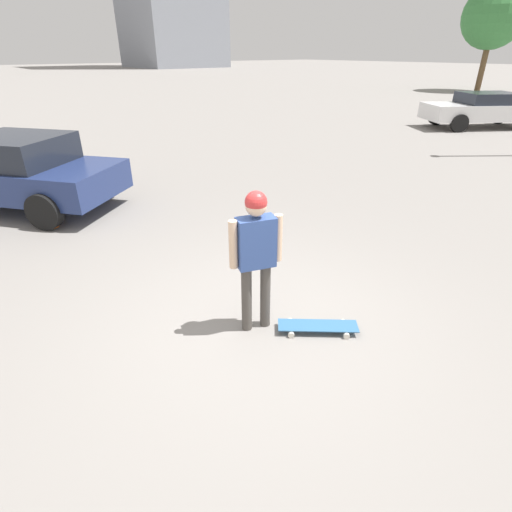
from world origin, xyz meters
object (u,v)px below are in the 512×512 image
(skateboard, at_px, (318,326))
(car_parked_far, at_px, (483,109))
(car_parked_near, at_px, (18,171))
(traffic_cone, at_px, (47,210))
(person, at_px, (256,247))

(skateboard, height_order, car_parked_far, car_parked_far)
(car_parked_far, bearing_deg, skateboard, 52.37)
(car_parked_near, distance_m, traffic_cone, 1.51)
(traffic_cone, bearing_deg, person, -166.70)
(car_parked_near, xyz_separation_m, traffic_cone, (-1.44, -0.11, -0.42))
(car_parked_near, bearing_deg, car_parked_far, -132.44)
(car_parked_far, xyz_separation_m, traffic_cone, (-0.09, 17.10, -0.41))
(skateboard, relative_size, car_parked_near, 0.20)
(traffic_cone, bearing_deg, car_parked_near, 4.25)
(traffic_cone, bearing_deg, car_parked_far, -89.69)
(skateboard, relative_size, traffic_cone, 1.28)
(person, height_order, traffic_cone, person)
(car_parked_far, relative_size, traffic_cone, 7.36)
(person, distance_m, skateboard, 1.22)
(person, relative_size, traffic_cone, 2.50)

